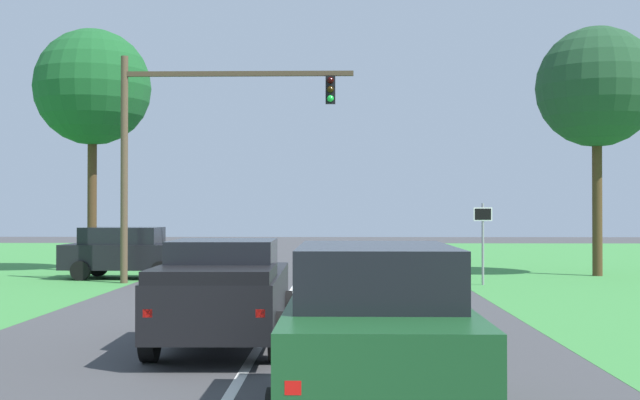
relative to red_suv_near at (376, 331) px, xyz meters
The scene contains 8 objects.
ground_plane 8.20m from the red_suv_near, 102.99° to the left, with size 120.00×120.00×0.00m, color #424244.
red_suv_near is the anchor object (origin of this frame).
pickup_truck_lead 5.95m from the red_suv_near, 114.21° to the left, with size 2.33×5.64×1.88m.
traffic_light 19.53m from the red_suv_near, 106.70° to the left, with size 7.71×0.40×7.52m.
keep_moving_sign 18.38m from the red_suv_near, 76.72° to the left, with size 0.60×0.09×2.63m.
oak_tree_right 24.38m from the red_suv_near, 67.42° to the left, with size 4.44×4.44×9.19m.
crossing_suv_far 21.72m from the red_suv_near, 111.37° to the left, with size 4.55×2.27×1.81m.
extra_tree_1 26.34m from the red_suv_near, 113.29° to the left, with size 4.56×4.56×9.55m.
Camera 1 is at (1.42, -4.74, 2.39)m, focal length 47.64 mm.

